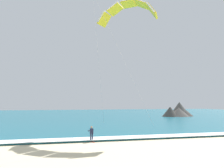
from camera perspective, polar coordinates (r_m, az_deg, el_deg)
The scene contains 6 objects.
sea at distance 87.45m, azimuth -12.56°, elevation -6.85°, with size 200.00×120.00×0.20m, color #146075.
surf_foam at distance 28.86m, azimuth -6.57°, elevation -12.19°, with size 200.00×2.57×0.04m, color white.
surfboard at distance 28.14m, azimuth -4.65°, elevation -12.80°, with size 0.80×1.47×0.09m.
kitesurfer at distance 28.04m, azimuth -4.65°, elevation -10.95°, with size 0.61×0.61×1.69m.
kite_primary at distance 38.60m, azimuth 3.50°, elevation 16.43°, with size 10.08×9.99×18.03m.
headland_right at distance 78.61m, azimuth 14.80°, elevation -5.92°, with size 10.79×8.82×4.45m.
Camera 1 is at (-4.43, -12.57, 4.22)m, focal length 40.58 mm.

